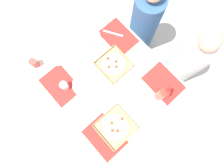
{
  "coord_description": "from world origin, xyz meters",
  "views": [
    {
      "loc": [
        0.29,
        -0.26,
        2.5
      ],
      "look_at": [
        0.0,
        0.0,
        0.74
      ],
      "focal_mm": 30.21,
      "sensor_mm": 36.0,
      "label": 1
    }
  ],
  "objects_px": {
    "plate_middle": "(90,38)",
    "cup_spare": "(34,63)",
    "cup_clear_right": "(64,86)",
    "diner_left_seat": "(144,24)",
    "pizza_box_corner_right": "(113,65)",
    "plate_near_right": "(84,85)",
    "pizza_box_edge_far": "(115,127)",
    "soda_bottle": "(162,93)",
    "diner_right_seat": "(185,63)"
  },
  "relations": [
    {
      "from": "plate_middle",
      "to": "pizza_box_corner_right",
      "type": "bearing_deg",
      "value": -0.95
    },
    {
      "from": "pizza_box_corner_right",
      "to": "cup_spare",
      "type": "height_order",
      "value": "cup_spare"
    },
    {
      "from": "pizza_box_edge_far",
      "to": "cup_clear_right",
      "type": "xyz_separation_m",
      "value": [
        -0.59,
        -0.1,
        0.04
      ]
    },
    {
      "from": "pizza_box_corner_right",
      "to": "cup_clear_right",
      "type": "xyz_separation_m",
      "value": [
        -0.14,
        -0.49,
        0.04
      ]
    },
    {
      "from": "diner_right_seat",
      "to": "plate_middle",
      "type": "bearing_deg",
      "value": -142.09
    },
    {
      "from": "pizza_box_edge_far",
      "to": "diner_right_seat",
      "type": "relative_size",
      "value": 0.26
    },
    {
      "from": "cup_clear_right",
      "to": "diner_left_seat",
      "type": "relative_size",
      "value": 0.09
    },
    {
      "from": "pizza_box_corner_right",
      "to": "diner_left_seat",
      "type": "xyz_separation_m",
      "value": [
        -0.19,
        0.65,
        -0.24
      ]
    },
    {
      "from": "cup_clear_right",
      "to": "plate_middle",
      "type": "bearing_deg",
      "value": 114.87
    },
    {
      "from": "pizza_box_edge_far",
      "to": "plate_near_right",
      "type": "relative_size",
      "value": 1.36
    },
    {
      "from": "plate_middle",
      "to": "cup_clear_right",
      "type": "bearing_deg",
      "value": -65.13
    },
    {
      "from": "pizza_box_corner_right",
      "to": "cup_spare",
      "type": "distance_m",
      "value": 0.76
    },
    {
      "from": "plate_middle",
      "to": "soda_bottle",
      "type": "distance_m",
      "value": 0.89
    },
    {
      "from": "pizza_box_edge_far",
      "to": "cup_spare",
      "type": "distance_m",
      "value": 0.98
    },
    {
      "from": "diner_right_seat",
      "to": "pizza_box_corner_right",
      "type": "bearing_deg",
      "value": -125.15
    },
    {
      "from": "pizza_box_corner_right",
      "to": "soda_bottle",
      "type": "distance_m",
      "value": 0.54
    },
    {
      "from": "cup_clear_right",
      "to": "diner_right_seat",
      "type": "distance_m",
      "value": 1.31
    },
    {
      "from": "pizza_box_edge_far",
      "to": "diner_left_seat",
      "type": "bearing_deg",
      "value": 121.89
    },
    {
      "from": "plate_near_right",
      "to": "cup_spare",
      "type": "bearing_deg",
      "value": -154.92
    },
    {
      "from": "cup_spare",
      "to": "diner_right_seat",
      "type": "distance_m",
      "value": 1.57
    },
    {
      "from": "pizza_box_edge_far",
      "to": "cup_clear_right",
      "type": "bearing_deg",
      "value": -170.15
    },
    {
      "from": "plate_middle",
      "to": "cup_clear_right",
      "type": "xyz_separation_m",
      "value": [
        0.23,
        -0.49,
        0.04
      ]
    },
    {
      "from": "soda_bottle",
      "to": "cup_spare",
      "type": "bearing_deg",
      "value": -146.37
    },
    {
      "from": "pizza_box_corner_right",
      "to": "diner_right_seat",
      "type": "distance_m",
      "value": 0.82
    },
    {
      "from": "plate_near_right",
      "to": "cup_clear_right",
      "type": "xyz_separation_m",
      "value": [
        -0.1,
        -0.14,
        0.05
      ]
    },
    {
      "from": "diner_left_seat",
      "to": "cup_spare",
      "type": "bearing_deg",
      "value": -104.74
    },
    {
      "from": "pizza_box_corner_right",
      "to": "diner_left_seat",
      "type": "height_order",
      "value": "diner_left_seat"
    },
    {
      "from": "pizza_box_corner_right",
      "to": "diner_right_seat",
      "type": "bearing_deg",
      "value": 54.85
    },
    {
      "from": "plate_near_right",
      "to": "diner_left_seat",
      "type": "relative_size",
      "value": 0.19
    },
    {
      "from": "plate_middle",
      "to": "diner_left_seat",
      "type": "height_order",
      "value": "diner_left_seat"
    },
    {
      "from": "pizza_box_corner_right",
      "to": "plate_near_right",
      "type": "height_order",
      "value": "pizza_box_corner_right"
    },
    {
      "from": "plate_near_right",
      "to": "plate_middle",
      "type": "height_order",
      "value": "plate_middle"
    },
    {
      "from": "cup_spare",
      "to": "soda_bottle",
      "type": "bearing_deg",
      "value": 33.63
    },
    {
      "from": "cup_spare",
      "to": "diner_left_seat",
      "type": "bearing_deg",
      "value": 75.26
    },
    {
      "from": "plate_middle",
      "to": "cup_clear_right",
      "type": "relative_size",
      "value": 2.12
    },
    {
      "from": "diner_right_seat",
      "to": "soda_bottle",
      "type": "bearing_deg",
      "value": -83.82
    },
    {
      "from": "cup_clear_right",
      "to": "pizza_box_corner_right",
      "type": "bearing_deg",
      "value": 74.07
    },
    {
      "from": "pizza_box_corner_right",
      "to": "plate_near_right",
      "type": "relative_size",
      "value": 1.29
    },
    {
      "from": "plate_middle",
      "to": "cup_spare",
      "type": "xyz_separation_m",
      "value": [
        -0.14,
        -0.57,
        0.04
      ]
    },
    {
      "from": "pizza_box_edge_far",
      "to": "pizza_box_corner_right",
      "type": "relative_size",
      "value": 1.05
    },
    {
      "from": "cup_spare",
      "to": "cup_clear_right",
      "type": "relative_size",
      "value": 0.91
    },
    {
      "from": "plate_near_right",
      "to": "diner_right_seat",
      "type": "relative_size",
      "value": 0.19
    },
    {
      "from": "plate_near_right",
      "to": "plate_middle",
      "type": "xyz_separation_m",
      "value": [
        -0.33,
        0.35,
        0.0
      ]
    },
    {
      "from": "pizza_box_edge_far",
      "to": "plate_middle",
      "type": "distance_m",
      "value": 0.91
    },
    {
      "from": "cup_clear_right",
      "to": "diner_left_seat",
      "type": "height_order",
      "value": "diner_left_seat"
    },
    {
      "from": "pizza_box_corner_right",
      "to": "cup_spare",
      "type": "bearing_deg",
      "value": -131.99
    },
    {
      "from": "pizza_box_corner_right",
      "to": "cup_spare",
      "type": "xyz_separation_m",
      "value": [
        -0.51,
        -0.56,
        0.04
      ]
    },
    {
      "from": "diner_left_seat",
      "to": "plate_near_right",
      "type": "bearing_deg",
      "value": -81.44
    },
    {
      "from": "cup_clear_right",
      "to": "plate_near_right",
      "type": "bearing_deg",
      "value": 55.06
    },
    {
      "from": "pizza_box_corner_right",
      "to": "plate_near_right",
      "type": "xyz_separation_m",
      "value": [
        -0.04,
        -0.34,
        -0.0
      ]
    }
  ]
}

